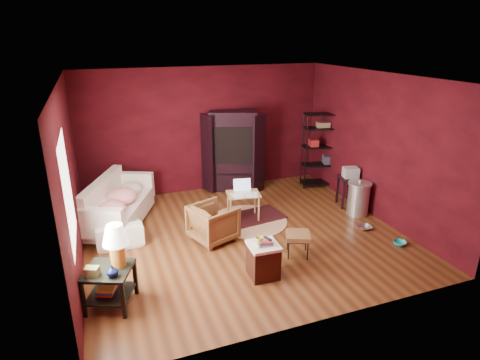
{
  "coord_description": "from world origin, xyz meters",
  "views": [
    {
      "loc": [
        -2.32,
        -6.08,
        3.46
      ],
      "look_at": [
        0.0,
        0.2,
        1.0
      ],
      "focal_mm": 30.0,
      "sensor_mm": 36.0,
      "label": 1
    }
  ],
  "objects_px": {
    "laptop_desk": "(243,196)",
    "wire_shelving": "(322,147)",
    "side_table": "(112,258)",
    "hamper": "(263,260)",
    "tv_armoire": "(233,149)",
    "armchair": "(213,221)",
    "sofa": "(116,207)"
  },
  "relations": [
    {
      "from": "tv_armoire",
      "to": "wire_shelving",
      "type": "relative_size",
      "value": 1.05
    },
    {
      "from": "armchair",
      "to": "wire_shelving",
      "type": "xyz_separation_m",
      "value": [
        3.16,
        1.69,
        0.6
      ]
    },
    {
      "from": "armchair",
      "to": "hamper",
      "type": "distance_m",
      "value": 1.41
    },
    {
      "from": "side_table",
      "to": "wire_shelving",
      "type": "distance_m",
      "value": 5.73
    },
    {
      "from": "hamper",
      "to": "wire_shelving",
      "type": "xyz_separation_m",
      "value": [
        2.79,
        3.04,
        0.68
      ]
    },
    {
      "from": "sofa",
      "to": "wire_shelving",
      "type": "height_order",
      "value": "wire_shelving"
    },
    {
      "from": "side_table",
      "to": "tv_armoire",
      "type": "distance_m",
      "value": 4.54
    },
    {
      "from": "side_table",
      "to": "tv_armoire",
      "type": "xyz_separation_m",
      "value": [
        2.9,
        3.48,
        0.27
      ]
    },
    {
      "from": "armchair",
      "to": "wire_shelving",
      "type": "relative_size",
      "value": 0.41
    },
    {
      "from": "sofa",
      "to": "tv_armoire",
      "type": "xyz_separation_m",
      "value": [
        2.72,
        1.07,
        0.57
      ]
    },
    {
      "from": "tv_armoire",
      "to": "laptop_desk",
      "type": "bearing_deg",
      "value": -81.5
    },
    {
      "from": "side_table",
      "to": "laptop_desk",
      "type": "height_order",
      "value": "side_table"
    },
    {
      "from": "hamper",
      "to": "laptop_desk",
      "type": "bearing_deg",
      "value": 77.82
    },
    {
      "from": "sofa",
      "to": "tv_armoire",
      "type": "height_order",
      "value": "tv_armoire"
    },
    {
      "from": "laptop_desk",
      "to": "wire_shelving",
      "type": "distance_m",
      "value": 2.64
    },
    {
      "from": "armchair",
      "to": "side_table",
      "type": "xyz_separation_m",
      "value": [
        -1.74,
        -1.25,
        0.33
      ]
    },
    {
      "from": "side_table",
      "to": "armchair",
      "type": "bearing_deg",
      "value": 35.63
    },
    {
      "from": "side_table",
      "to": "hamper",
      "type": "relative_size",
      "value": 1.87
    },
    {
      "from": "sofa",
      "to": "hamper",
      "type": "xyz_separation_m",
      "value": [
        1.93,
        -2.51,
        -0.11
      ]
    },
    {
      "from": "hamper",
      "to": "tv_armoire",
      "type": "height_order",
      "value": "tv_armoire"
    },
    {
      "from": "sofa",
      "to": "armchair",
      "type": "bearing_deg",
      "value": -125.89
    },
    {
      "from": "side_table",
      "to": "hamper",
      "type": "bearing_deg",
      "value": -2.79
    },
    {
      "from": "sofa",
      "to": "side_table",
      "type": "bearing_deg",
      "value": 176.36
    },
    {
      "from": "sofa",
      "to": "armchair",
      "type": "height_order",
      "value": "sofa"
    },
    {
      "from": "sofa",
      "to": "laptop_desk",
      "type": "xyz_separation_m",
      "value": [
        2.36,
        -0.54,
        0.09
      ]
    },
    {
      "from": "side_table",
      "to": "hamper",
      "type": "distance_m",
      "value": 2.16
    },
    {
      "from": "sofa",
      "to": "hamper",
      "type": "height_order",
      "value": "sofa"
    },
    {
      "from": "wire_shelving",
      "to": "armchair",
      "type": "bearing_deg",
      "value": -137.27
    },
    {
      "from": "sofa",
      "to": "side_table",
      "type": "height_order",
      "value": "side_table"
    },
    {
      "from": "hamper",
      "to": "wire_shelving",
      "type": "height_order",
      "value": "wire_shelving"
    },
    {
      "from": "sofa",
      "to": "laptop_desk",
      "type": "relative_size",
      "value": 2.57
    },
    {
      "from": "sofa",
      "to": "side_table",
      "type": "distance_m",
      "value": 2.43
    }
  ]
}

